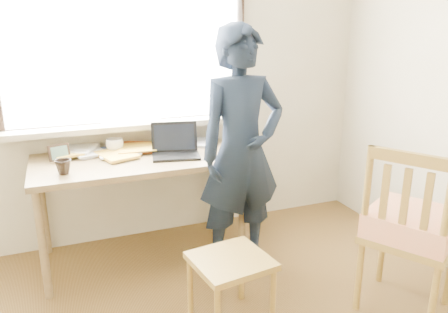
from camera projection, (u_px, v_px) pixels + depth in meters
name	position (u px, v px, depth m)	size (l,w,h in m)	color
room_shell	(254.00, 27.00, 1.57)	(3.52, 4.02, 2.61)	beige
desk	(139.00, 168.00, 3.05)	(1.42, 0.71, 0.76)	brown
laptop	(175.00, 148.00, 3.07)	(0.37, 0.32, 0.22)	black
mug_white	(115.00, 145.00, 3.14)	(0.12, 0.12, 0.10)	white
mug_dark	(63.00, 167.00, 2.68)	(0.10, 0.10, 0.09)	black
mouse	(210.00, 152.00, 3.10)	(0.09, 0.06, 0.03)	black
desk_clutter	(93.00, 150.00, 3.11)	(0.93, 0.47, 0.04)	#2B478E
book_a	(74.00, 155.00, 3.04)	(0.20, 0.28, 0.03)	white
book_b	(191.00, 142.00, 3.37)	(0.19, 0.26, 0.02)	white
picture_frame	(59.00, 154.00, 2.92)	(0.14, 0.06, 0.11)	black
work_chair	(231.00, 268.00, 2.42)	(0.45, 0.44, 0.41)	olive
side_chair	(411.00, 227.00, 2.49)	(0.63, 0.64, 1.02)	olive
person	(241.00, 152.00, 2.91)	(0.61, 0.40, 1.66)	black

